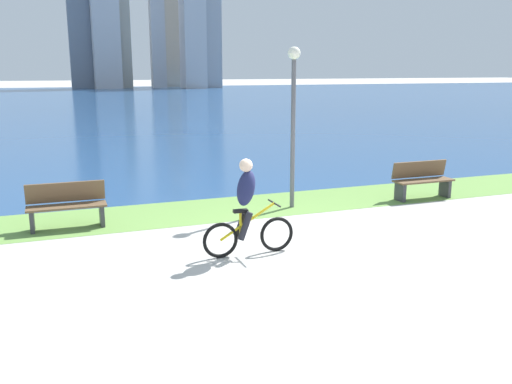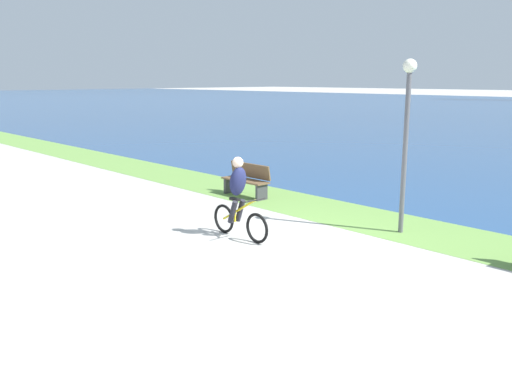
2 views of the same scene
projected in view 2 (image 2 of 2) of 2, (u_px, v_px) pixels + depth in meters
ground_plane at (274, 246)px, 10.36m from camera, size 300.00×300.00×0.00m
grass_strip_bayside at (366, 219)px, 12.35m from camera, size 120.00×2.11×0.01m
cyclist_lead at (238, 198)px, 10.75m from camera, size 1.61×0.52×1.65m
bench_far_along_path at (247, 180)px, 14.66m from camera, size 1.50×0.47×0.90m
lamppost_tall at (407, 120)px, 10.80m from camera, size 0.28×0.28×3.54m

